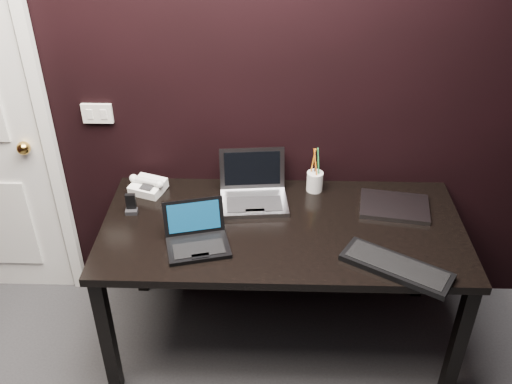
{
  "coord_description": "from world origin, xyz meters",
  "views": [
    {
      "loc": [
        0.24,
        -0.74,
        2.35
      ],
      "look_at": [
        0.18,
        1.35,
        0.96
      ],
      "focal_mm": 40.0,
      "sensor_mm": 36.0,
      "label": 1
    }
  ],
  "objects_px": {
    "netbook": "(197,238)",
    "desk_phone": "(148,186)",
    "silver_laptop": "(253,193)",
    "desk": "(282,239)",
    "closed_laptop": "(394,206)",
    "mobile_phone": "(131,206)",
    "ext_keyboard": "(396,267)",
    "pen_cup": "(315,181)"
  },
  "relations": [
    {
      "from": "netbook",
      "to": "desk_phone",
      "type": "bearing_deg",
      "value": 125.32
    },
    {
      "from": "ext_keyboard",
      "to": "mobile_phone",
      "type": "height_order",
      "value": "mobile_phone"
    },
    {
      "from": "ext_keyboard",
      "to": "closed_laptop",
      "type": "height_order",
      "value": "ext_keyboard"
    },
    {
      "from": "desk",
      "to": "mobile_phone",
      "type": "bearing_deg",
      "value": 173.07
    },
    {
      "from": "closed_laptop",
      "to": "mobile_phone",
      "type": "bearing_deg",
      "value": -176.93
    },
    {
      "from": "desk",
      "to": "closed_laptop",
      "type": "xyz_separation_m",
      "value": [
        0.55,
        0.16,
        0.09
      ]
    },
    {
      "from": "desk_phone",
      "to": "mobile_phone",
      "type": "distance_m",
      "value": 0.19
    },
    {
      "from": "silver_laptop",
      "to": "mobile_phone",
      "type": "distance_m",
      "value": 0.6
    },
    {
      "from": "ext_keyboard",
      "to": "desk",
      "type": "bearing_deg",
      "value": 148.23
    },
    {
      "from": "netbook",
      "to": "mobile_phone",
      "type": "height_order",
      "value": "netbook"
    },
    {
      "from": "desk",
      "to": "ext_keyboard",
      "type": "distance_m",
      "value": 0.57
    },
    {
      "from": "silver_laptop",
      "to": "desk_phone",
      "type": "relative_size",
      "value": 1.76
    },
    {
      "from": "closed_laptop",
      "to": "mobile_phone",
      "type": "height_order",
      "value": "mobile_phone"
    },
    {
      "from": "desk",
      "to": "closed_laptop",
      "type": "bearing_deg",
      "value": 16.02
    },
    {
      "from": "silver_laptop",
      "to": "closed_laptop",
      "type": "xyz_separation_m",
      "value": [
        0.69,
        -0.05,
        -0.03
      ]
    },
    {
      "from": "netbook",
      "to": "closed_laptop",
      "type": "height_order",
      "value": "netbook"
    },
    {
      "from": "silver_laptop",
      "to": "pen_cup",
      "type": "distance_m",
      "value": 0.33
    },
    {
      "from": "desk_phone",
      "to": "mobile_phone",
      "type": "bearing_deg",
      "value": -104.26
    },
    {
      "from": "desk_phone",
      "to": "ext_keyboard",
      "type": "bearing_deg",
      "value": -25.97
    },
    {
      "from": "netbook",
      "to": "ext_keyboard",
      "type": "relative_size",
      "value": 0.67
    },
    {
      "from": "pen_cup",
      "to": "desk_phone",
      "type": "bearing_deg",
      "value": -177.31
    },
    {
      "from": "silver_laptop",
      "to": "desk_phone",
      "type": "height_order",
      "value": "silver_laptop"
    },
    {
      "from": "desk",
      "to": "closed_laptop",
      "type": "distance_m",
      "value": 0.58
    },
    {
      "from": "netbook",
      "to": "desk_phone",
      "type": "height_order",
      "value": "netbook"
    },
    {
      "from": "desk",
      "to": "desk_phone",
      "type": "distance_m",
      "value": 0.74
    },
    {
      "from": "desk",
      "to": "netbook",
      "type": "relative_size",
      "value": 5.26
    },
    {
      "from": "pen_cup",
      "to": "netbook",
      "type": "bearing_deg",
      "value": -139.82
    },
    {
      "from": "closed_laptop",
      "to": "desk_phone",
      "type": "distance_m",
      "value": 1.24
    },
    {
      "from": "mobile_phone",
      "to": "netbook",
      "type": "bearing_deg",
      "value": -34.99
    },
    {
      "from": "desk",
      "to": "pen_cup",
      "type": "bearing_deg",
      "value": 61.97
    },
    {
      "from": "mobile_phone",
      "to": "pen_cup",
      "type": "distance_m",
      "value": 0.92
    },
    {
      "from": "desk",
      "to": "pen_cup",
      "type": "distance_m",
      "value": 0.38
    },
    {
      "from": "pen_cup",
      "to": "closed_laptop",
      "type": "bearing_deg",
      "value": -21.73
    },
    {
      "from": "pen_cup",
      "to": "desk",
      "type": "bearing_deg",
      "value": -118.03
    },
    {
      "from": "netbook",
      "to": "mobile_phone",
      "type": "bearing_deg",
      "value": 145.01
    },
    {
      "from": "silver_laptop",
      "to": "desk_phone",
      "type": "bearing_deg",
      "value": 173.29
    },
    {
      "from": "netbook",
      "to": "closed_laptop",
      "type": "distance_m",
      "value": 0.98
    },
    {
      "from": "closed_laptop",
      "to": "mobile_phone",
      "type": "distance_m",
      "value": 1.28
    },
    {
      "from": "silver_laptop",
      "to": "ext_keyboard",
      "type": "distance_m",
      "value": 0.8
    },
    {
      "from": "closed_laptop",
      "to": "netbook",
      "type": "bearing_deg",
      "value": -161.55
    },
    {
      "from": "desk",
      "to": "netbook",
      "type": "bearing_deg",
      "value": -158.2
    },
    {
      "from": "netbook",
      "to": "mobile_phone",
      "type": "relative_size",
      "value": 3.25
    }
  ]
}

